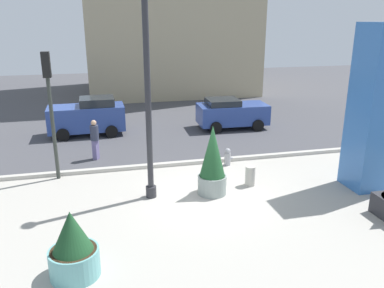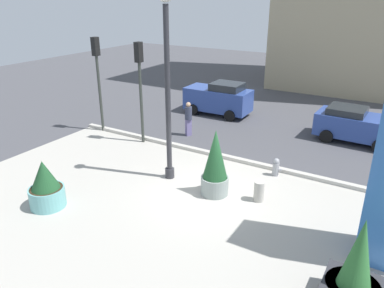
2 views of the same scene
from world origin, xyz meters
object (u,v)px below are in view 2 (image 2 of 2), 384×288
object	(u,v)px
potted_plant_near_left	(46,187)
potted_plant_curbside	(355,277)
potted_plant_near_right	(215,165)
car_curb_west	(219,98)
lamp_post	(168,96)
pedestrian_by_curb	(188,117)
car_far_lane	(356,125)
concrete_bollard	(259,191)
traffic_light_far_side	(140,77)
fire_hydrant	(276,167)
traffic_light_corner	(98,69)

from	to	relation	value
potted_plant_near_left	potted_plant_curbside	bearing A→B (deg)	3.54
potted_plant_near_right	car_curb_west	world-z (taller)	potted_plant_near_right
lamp_post	pedestrian_by_curb	size ratio (longest dim) A/B	3.85
car_curb_west	potted_plant_curbside	bearing A→B (deg)	-51.28
potted_plant_near_right	car_far_lane	size ratio (longest dim) A/B	0.64
concrete_bollard	car_curb_west	bearing A→B (deg)	125.08
potted_plant_curbside	traffic_light_far_side	distance (m)	12.25
lamp_post	concrete_bollard	distance (m)	4.72
car_far_lane	potted_plant_near_left	bearing A→B (deg)	-124.07
traffic_light_far_side	concrete_bollard	bearing A→B (deg)	-18.81
traffic_light_far_side	car_far_lane	xyz separation A→B (m)	(8.88, 5.43, -2.36)
concrete_bollard	pedestrian_by_curb	world-z (taller)	pedestrian_by_curb
traffic_light_far_side	pedestrian_by_curb	bearing A→B (deg)	53.08
traffic_light_far_side	pedestrian_by_curb	size ratio (longest dim) A/B	2.72
car_far_lane	fire_hydrant	bearing A→B (deg)	-110.41
potted_plant_curbside	fire_hydrant	size ratio (longest dim) A/B	3.22
lamp_post	pedestrian_by_curb	world-z (taller)	lamp_post
fire_hydrant	pedestrian_by_curb	size ratio (longest dim) A/B	0.42
car_far_lane	pedestrian_by_curb	size ratio (longest dim) A/B	2.20
traffic_light_corner	pedestrian_by_curb	xyz separation A→B (m)	(4.30, 1.68, -2.26)
potted_plant_curbside	potted_plant_near_left	distance (m)	9.67
potted_plant_near_right	concrete_bollard	bearing A→B (deg)	12.79
concrete_bollard	pedestrian_by_curb	bearing A→B (deg)	142.14
lamp_post	traffic_light_far_side	size ratio (longest dim) A/B	1.42
potted_plant_near_left	concrete_bollard	xyz separation A→B (m)	(6.06, 4.05, -0.38)
car_far_lane	pedestrian_by_curb	bearing A→B (deg)	-154.73
potted_plant_near_left	traffic_light_corner	world-z (taller)	traffic_light_corner
potted_plant_near_right	potted_plant_curbside	size ratio (longest dim) A/B	1.03
potted_plant_near_right	pedestrian_by_curb	xyz separation A→B (m)	(-3.94, 4.63, -0.18)
lamp_post	car_far_lane	size ratio (longest dim) A/B	1.75
potted_plant_near_right	concrete_bollard	distance (m)	1.79
concrete_bollard	traffic_light_corner	size ratio (longest dim) A/B	0.16
traffic_light_far_side	potted_plant_near_right	bearing A→B (deg)	-26.83
potted_plant_near_left	car_far_lane	world-z (taller)	potted_plant_near_left
lamp_post	fire_hydrant	bearing A→B (deg)	33.17
lamp_post	car_far_lane	world-z (taller)	lamp_post
concrete_bollard	car_curb_west	world-z (taller)	car_curb_west
concrete_bollard	traffic_light_corner	distance (m)	10.54
potted_plant_curbside	pedestrian_by_curb	size ratio (longest dim) A/B	1.37
potted_plant_near_right	traffic_light_corner	distance (m)	9.00
traffic_light_far_side	car_far_lane	bearing A→B (deg)	31.43
potted_plant_curbside	traffic_light_corner	distance (m)	14.88
potted_plant_near_right	potted_plant_near_left	distance (m)	5.83
fire_hydrant	traffic_light_corner	xyz separation A→B (m)	(-9.66, 0.40, 2.88)
fire_hydrant	traffic_light_corner	bearing A→B (deg)	177.62
traffic_light_corner	concrete_bollard	bearing A→B (deg)	-14.82
car_curb_west	pedestrian_by_curb	bearing A→B (deg)	-85.25
car_curb_west	lamp_post	bearing A→B (deg)	-75.69
potted_plant_near_left	traffic_light_corner	size ratio (longest dim) A/B	0.35
potted_plant_near_left	car_curb_west	distance (m)	12.36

